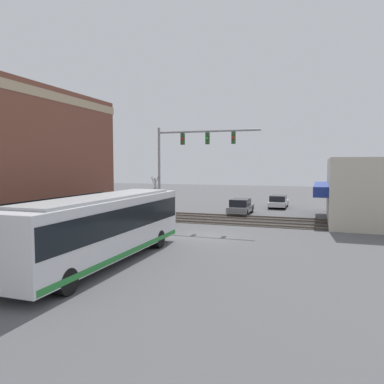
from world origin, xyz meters
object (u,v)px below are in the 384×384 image
parked_car_grey (241,207)px  pedestrian_at_crossing (170,213)px  crossing_signal (155,194)px  parked_car_white (278,202)px  city_bus (104,226)px

parked_car_grey → pedestrian_at_crossing: (-8.06, 3.90, 0.26)m
crossing_signal → parked_car_white: size_ratio=0.84×
pedestrian_at_crossing → city_bus: bearing=-173.5°
city_bus → pedestrian_at_crossing: size_ratio=6.59×
parked_car_grey → parked_car_white: 7.18m
city_bus → crossing_signal: (12.16, 2.90, 0.52)m
crossing_signal → parked_car_white: 16.30m
city_bus → parked_car_grey: bearing=-7.6°
parked_car_white → crossing_signal: bearing=149.2°
pedestrian_at_crossing → crossing_signal: bearing=65.0°
city_bus → parked_car_white: (26.09, -5.40, -1.14)m
city_bus → parked_car_white: size_ratio=2.67×
crossing_signal → parked_car_white: bearing=-30.8°
crossing_signal → pedestrian_at_crossing: size_ratio=2.07×
city_bus → pedestrian_at_crossing: 11.52m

